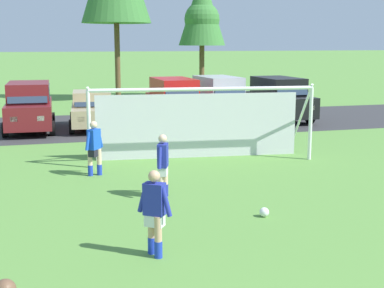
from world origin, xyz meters
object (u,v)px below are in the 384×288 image
(parked_car_slot_center_right, at_px, (219,97))
(parked_car_slot_right, at_px, (279,98))
(player_defender_far, at_px, (94,148))
(parked_car_slot_center_left, at_px, (92,110))
(player_striker_near, at_px, (163,166))
(player_midfield_center, at_px, (155,213))
(soccer_goal, at_px, (199,121))
(soccer_ball, at_px, (264,212))
(parked_car_slot_center, at_px, (175,100))
(parked_car_slot_left, at_px, (29,106))

(parked_car_slot_center_right, height_order, parked_car_slot_right, same)
(player_defender_far, distance_m, parked_car_slot_center_right, 13.08)
(parked_car_slot_center_left, distance_m, parked_car_slot_right, 9.37)
(player_striker_near, bearing_deg, player_midfield_center, -104.48)
(player_defender_far, bearing_deg, soccer_goal, 22.35)
(player_midfield_center, relative_size, player_defender_far, 1.00)
(player_midfield_center, distance_m, parked_car_slot_center_left, 15.58)
(player_midfield_center, xyz_separation_m, parked_car_slot_center_right, (6.91, 17.39, 0.29))
(player_striker_near, relative_size, parked_car_slot_center_left, 0.38)
(soccer_ball, bearing_deg, parked_car_slot_center, 84.38)
(parked_car_slot_center_left, xyz_separation_m, parked_car_slot_center, (4.10, 1.00, 0.24))
(player_striker_near, relative_size, parked_car_slot_left, 0.35)
(player_striker_near, relative_size, parked_car_slot_center, 0.35)
(player_defender_far, bearing_deg, parked_car_slot_right, 42.66)
(parked_car_slot_left, bearing_deg, player_striker_near, -73.74)
(player_defender_far, height_order, parked_car_slot_center_right, parked_car_slot_center_right)
(soccer_ball, bearing_deg, parked_car_slot_right, 64.78)
(player_midfield_center, relative_size, parked_car_slot_center, 0.35)
(parked_car_slot_center_right, bearing_deg, soccer_goal, -111.89)
(soccer_goal, bearing_deg, player_midfield_center, -111.38)
(soccer_goal, xyz_separation_m, player_midfield_center, (-3.18, -8.12, -0.47))
(player_striker_near, bearing_deg, soccer_ball, -49.06)
(player_striker_near, distance_m, parked_car_slot_right, 14.88)
(soccer_ball, bearing_deg, parked_car_slot_center_left, 100.63)
(soccer_goal, relative_size, parked_car_slot_center_right, 1.60)
(parked_car_slot_right, bearing_deg, parked_car_slot_left, -178.89)
(player_midfield_center, height_order, player_defender_far, same)
(soccer_ball, height_order, parked_car_slot_left, parked_car_slot_left)
(soccer_ball, relative_size, parked_car_slot_right, 0.05)
(soccer_ball, xyz_separation_m, player_defender_far, (-3.36, 5.00, 0.71))
(soccer_goal, xyz_separation_m, parked_car_slot_right, (6.42, 7.79, -0.18))
(soccer_ball, distance_m, player_striker_near, 2.97)
(soccer_goal, relative_size, parked_car_slot_right, 1.61)
(soccer_ball, distance_m, parked_car_slot_center_left, 14.24)
(player_striker_near, height_order, player_midfield_center, same)
(soccer_ball, xyz_separation_m, player_striker_near, (-1.89, 2.18, 0.71))
(player_midfield_center, relative_size, parked_car_slot_center_right, 0.35)
(player_defender_far, distance_m, parked_car_slot_center_left, 9.00)
(soccer_ball, bearing_deg, player_midfield_center, -150.71)
(player_defender_far, xyz_separation_m, parked_car_slot_center_left, (0.74, 8.97, 0.05))
(parked_car_slot_center, distance_m, parked_car_slot_right, 5.30)
(parked_car_slot_right, bearing_deg, parked_car_slot_center, 172.79)
(player_striker_near, height_order, parked_car_slot_center_left, parked_car_slot_center_left)
(player_defender_far, bearing_deg, parked_car_slot_center_left, 85.30)
(parked_car_slot_left, height_order, parked_car_slot_center_left, parked_car_slot_left)
(soccer_ball, bearing_deg, player_striker_near, 130.94)
(soccer_ball, bearing_deg, parked_car_slot_left, 110.85)
(parked_car_slot_center_left, height_order, parked_car_slot_center_right, parked_car_slot_center_right)
(soccer_goal, distance_m, parked_car_slot_left, 9.45)
(parked_car_slot_center, bearing_deg, parked_car_slot_center_left, -166.34)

